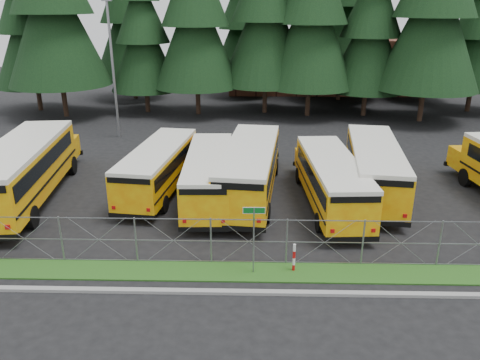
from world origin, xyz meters
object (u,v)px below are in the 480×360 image
bus_5 (330,182)px  street_sign (254,226)px  bus_2 (160,168)px  light_standard (113,65)px  bus_6 (373,169)px  bus_4 (250,171)px  striped_bollard (294,258)px  bus_0 (26,171)px  bus_3 (210,176)px

bus_5 → street_sign: size_ratio=3.59×
bus_2 → light_standard: light_standard is taller
bus_6 → light_standard: light_standard is taller
bus_4 → striped_bollard: size_ratio=9.21×
bus_5 → bus_4: bearing=160.2°
bus_0 → bus_3: (9.60, 0.29, -0.29)m
bus_2 → bus_3: bearing=-15.9°
street_sign → striped_bollard: size_ratio=2.34×
bus_4 → bus_6: bearing=11.1°
bus_6 → striped_bollard: bearing=-113.3°
street_sign → striped_bollard: bearing=6.2°
bus_0 → bus_2: bearing=6.3°
bus_4 → bus_5: bearing=-10.3°
street_sign → light_standard: size_ratio=0.28×
street_sign → bus_0: bearing=149.6°
light_standard → striped_bollard: bearing=-58.1°
bus_2 → bus_6: 11.65m
bus_6 → bus_0: bearing=-168.0°
bus_2 → bus_5: bearing=-4.7°
bus_2 → bus_6: bus_6 is taller
bus_0 → bus_3: bus_0 is taller
bus_0 → street_sign: bus_0 is taller
bus_2 → bus_4: bus_4 is taller
bus_2 → bus_4: 5.02m
bus_0 → bus_6: size_ratio=1.13×
bus_3 → bus_5: (6.21, -0.70, 0.03)m
bus_3 → striped_bollard: size_ratio=8.25×
bus_3 → bus_4: bus_4 is taller
bus_2 → bus_4: (4.97, -0.70, 0.15)m
bus_3 → striped_bollard: bearing=-63.1°
street_sign → light_standard: (-10.47, 19.49, 3.47)m
bus_6 → light_standard: bearing=154.5°
striped_bollard → bus_5: bearing=70.0°
bus_0 → street_sign: size_ratio=4.31×
bus_2 → street_sign: (5.13, -8.50, 0.74)m
bus_5 → bus_6: size_ratio=0.94×
bus_0 → bus_6: bearing=-1.9°
bus_3 → street_sign: street_sign is taller
bus_5 → street_sign: street_sign is taller
bus_6 → street_sign: bus_6 is taller
bus_0 → street_sign: bearing=-36.7°
bus_2 → striped_bollard: bearing=-44.0°
street_sign → bus_6: bearing=52.1°
striped_bollard → bus_4: bearing=102.8°
bus_5 → light_standard: (-14.38, 12.90, 4.18)m
bus_0 → light_standard: light_standard is taller
street_sign → light_standard: light_standard is taller
bus_5 → light_standard: bearing=134.8°
bus_4 → bus_3: bearing=-160.7°
bus_4 → street_sign: size_ratio=3.93×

